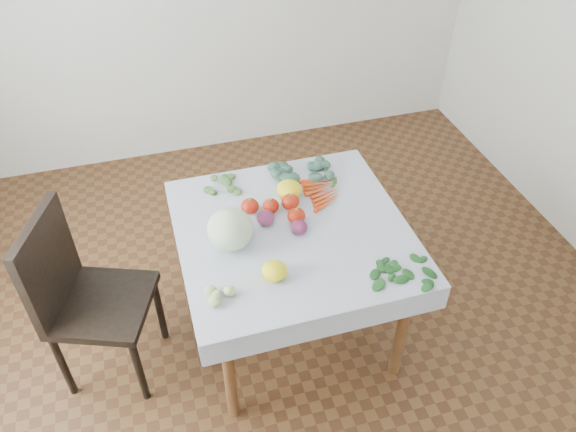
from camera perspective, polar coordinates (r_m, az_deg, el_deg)
name	(u,v)px	position (r m, az deg, el deg)	size (l,w,h in m)	color
ground	(292,325)	(3.32, 0.43, -11.06)	(4.00, 4.00, 0.00)	brown
table	(293,244)	(2.84, 0.49, -2.88)	(1.00, 1.00, 0.75)	brown
tablecloth	(293,230)	(2.77, 0.50, -1.40)	(1.12, 1.12, 0.01)	silver
chair	(80,291)	(2.90, -20.36, -7.17)	(0.59, 0.59, 1.00)	black
cabbage	(230,229)	(2.63, -5.88, -1.34)	(0.22, 0.22, 0.20)	beige
tomato_a	(250,206)	(2.85, -3.89, 1.01)	(0.09, 0.09, 0.08)	#B11F0B
tomato_b	(296,216)	(2.78, 0.86, 0.02)	(0.09, 0.09, 0.08)	#B11F0B
tomato_c	(271,206)	(2.85, -1.76, 1.04)	(0.08, 0.08, 0.07)	#B11F0B
tomato_d	(290,202)	(2.87, 0.24, 1.46)	(0.09, 0.09, 0.08)	#B11F0B
heirloom_back	(289,190)	(2.93, 0.10, 2.70)	(0.13, 0.13, 0.09)	yellow
heirloom_front	(274,271)	(2.51, -1.41, -5.59)	(0.12, 0.12, 0.08)	yellow
onion_a	(265,218)	(2.78, -2.30, -0.16)	(0.09, 0.09, 0.08)	#601B3E
onion_b	(299,227)	(2.73, 1.16, -1.14)	(0.08, 0.08, 0.07)	#601B3E
tomatillo_cluster	(225,295)	(2.45, -6.46, -7.96)	(0.11, 0.12, 0.04)	#B0CA74
carrot_bunch	(323,192)	(2.98, 3.54, 2.48)	(0.18, 0.28, 0.03)	#FB551B
kale_bunch	(299,168)	(3.13, 1.16, 4.93)	(0.32, 0.27, 0.04)	#3B604E
basil_bunch	(401,275)	(2.59, 11.46, -5.91)	(0.28, 0.24, 0.01)	#1B571B
dill_bunch	(218,186)	(3.04, -7.09, 3.08)	(0.22, 0.19, 0.02)	#54873D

